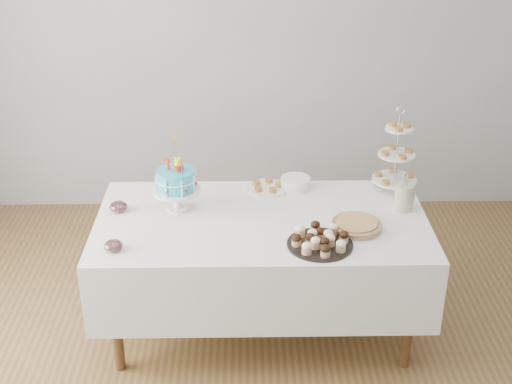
{
  "coord_description": "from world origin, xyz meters",
  "views": [
    {
      "loc": [
        -0.09,
        -3.31,
        2.74
      ],
      "look_at": [
        -0.03,
        0.3,
        0.95
      ],
      "focal_mm": 50.0,
      "sensor_mm": 36.0,
      "label": 1
    }
  ],
  "objects_px": {
    "tiered_stand": "(397,155)",
    "jam_bowl_a": "(113,246)",
    "pastry_plate": "(267,187)",
    "jam_bowl_b": "(119,207)",
    "birthday_cake": "(177,191)",
    "cupcake_tray": "(320,239)",
    "utensil_pitcher": "(404,196)",
    "pie": "(356,225)",
    "table": "(261,253)",
    "plate_stack": "(295,183)"
  },
  "relations": [
    {
      "from": "plate_stack",
      "to": "utensil_pitcher",
      "type": "distance_m",
      "value": 0.69
    },
    {
      "from": "table",
      "to": "birthday_cake",
      "type": "relative_size",
      "value": 4.41
    },
    {
      "from": "birthday_cake",
      "to": "pie",
      "type": "distance_m",
      "value": 1.06
    },
    {
      "from": "birthday_cake",
      "to": "jam_bowl_b",
      "type": "bearing_deg",
      "value": -153.18
    },
    {
      "from": "table",
      "to": "pastry_plate",
      "type": "bearing_deg",
      "value": 83.67
    },
    {
      "from": "jam_bowl_a",
      "to": "jam_bowl_b",
      "type": "height_order",
      "value": "jam_bowl_b"
    },
    {
      "from": "birthday_cake",
      "to": "cupcake_tray",
      "type": "distance_m",
      "value": 0.92
    },
    {
      "from": "cupcake_tray",
      "to": "plate_stack",
      "type": "relative_size",
      "value": 1.93
    },
    {
      "from": "tiered_stand",
      "to": "plate_stack",
      "type": "distance_m",
      "value": 0.65
    },
    {
      "from": "cupcake_tray",
      "to": "tiered_stand",
      "type": "xyz_separation_m",
      "value": [
        0.53,
        0.7,
        0.19
      ]
    },
    {
      "from": "jam_bowl_a",
      "to": "table",
      "type": "bearing_deg",
      "value": 22.79
    },
    {
      "from": "birthday_cake",
      "to": "plate_stack",
      "type": "distance_m",
      "value": 0.77
    },
    {
      "from": "birthday_cake",
      "to": "tiered_stand",
      "type": "bearing_deg",
      "value": 34.86
    },
    {
      "from": "cupcake_tray",
      "to": "pie",
      "type": "height_order",
      "value": "cupcake_tray"
    },
    {
      "from": "jam_bowl_a",
      "to": "utensil_pitcher",
      "type": "distance_m",
      "value": 1.7
    },
    {
      "from": "tiered_stand",
      "to": "utensil_pitcher",
      "type": "distance_m",
      "value": 0.32
    },
    {
      "from": "pie",
      "to": "jam_bowl_b",
      "type": "bearing_deg",
      "value": 170.27
    },
    {
      "from": "tiered_stand",
      "to": "jam_bowl_b",
      "type": "height_order",
      "value": "tiered_stand"
    },
    {
      "from": "jam_bowl_a",
      "to": "jam_bowl_b",
      "type": "xyz_separation_m",
      "value": [
        -0.04,
        0.45,
        0.0
      ]
    },
    {
      "from": "pie",
      "to": "pastry_plate",
      "type": "xyz_separation_m",
      "value": [
        -0.49,
        0.52,
        -0.01
      ]
    },
    {
      "from": "jam_bowl_b",
      "to": "tiered_stand",
      "type": "bearing_deg",
      "value": 9.62
    },
    {
      "from": "table",
      "to": "pastry_plate",
      "type": "distance_m",
      "value": 0.46
    },
    {
      "from": "birthday_cake",
      "to": "jam_bowl_a",
      "type": "relative_size",
      "value": 4.31
    },
    {
      "from": "utensil_pitcher",
      "to": "plate_stack",
      "type": "bearing_deg",
      "value": 170.41
    },
    {
      "from": "table",
      "to": "tiered_stand",
      "type": "height_order",
      "value": "tiered_stand"
    },
    {
      "from": "tiered_stand",
      "to": "utensil_pitcher",
      "type": "relative_size",
      "value": 2.22
    },
    {
      "from": "tiered_stand",
      "to": "pastry_plate",
      "type": "xyz_separation_m",
      "value": [
        -0.8,
        -0.0,
        -0.21
      ]
    },
    {
      "from": "table",
      "to": "plate_stack",
      "type": "relative_size",
      "value": 10.29
    },
    {
      "from": "jam_bowl_b",
      "to": "plate_stack",
      "type": "bearing_deg",
      "value": 15.26
    },
    {
      "from": "cupcake_tray",
      "to": "tiered_stand",
      "type": "height_order",
      "value": "tiered_stand"
    },
    {
      "from": "table",
      "to": "jam_bowl_a",
      "type": "height_order",
      "value": "jam_bowl_a"
    },
    {
      "from": "table",
      "to": "birthday_cake",
      "type": "height_order",
      "value": "birthday_cake"
    },
    {
      "from": "table",
      "to": "utensil_pitcher",
      "type": "distance_m",
      "value": 0.9
    },
    {
      "from": "jam_bowl_b",
      "to": "utensil_pitcher",
      "type": "xyz_separation_m",
      "value": [
        1.68,
        -0.0,
        0.06
      ]
    },
    {
      "from": "plate_stack",
      "to": "jam_bowl_a",
      "type": "bearing_deg",
      "value": -144.18
    },
    {
      "from": "pie",
      "to": "utensil_pitcher",
      "type": "relative_size",
      "value": 1.17
    },
    {
      "from": "birthday_cake",
      "to": "tiered_stand",
      "type": "relative_size",
      "value": 0.8
    },
    {
      "from": "pie",
      "to": "jam_bowl_a",
      "type": "bearing_deg",
      "value": -170.96
    },
    {
      "from": "birthday_cake",
      "to": "jam_bowl_b",
      "type": "relative_size",
      "value": 4.06
    },
    {
      "from": "cupcake_tray",
      "to": "jam_bowl_a",
      "type": "height_order",
      "value": "cupcake_tray"
    },
    {
      "from": "pie",
      "to": "jam_bowl_a",
      "type": "height_order",
      "value": "jam_bowl_a"
    },
    {
      "from": "cupcake_tray",
      "to": "birthday_cake",
      "type": "bearing_deg",
      "value": 151.78
    },
    {
      "from": "pie",
      "to": "pastry_plate",
      "type": "relative_size",
      "value": 1.09
    },
    {
      "from": "table",
      "to": "pie",
      "type": "relative_size",
      "value": 6.68
    },
    {
      "from": "jam_bowl_a",
      "to": "pie",
      "type": "bearing_deg",
      "value": 9.04
    },
    {
      "from": "table",
      "to": "pie",
      "type": "xyz_separation_m",
      "value": [
        0.53,
        -0.12,
        0.25
      ]
    },
    {
      "from": "pastry_plate",
      "to": "jam_bowl_a",
      "type": "height_order",
      "value": "jam_bowl_a"
    },
    {
      "from": "birthday_cake",
      "to": "cupcake_tray",
      "type": "xyz_separation_m",
      "value": [
        0.8,
        -0.43,
        -0.08
      ]
    },
    {
      "from": "tiered_stand",
      "to": "jam_bowl_a",
      "type": "xyz_separation_m",
      "value": [
        -1.64,
        -0.73,
        -0.2
      ]
    },
    {
      "from": "tiered_stand",
      "to": "plate_stack",
      "type": "height_order",
      "value": "tiered_stand"
    }
  ]
}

